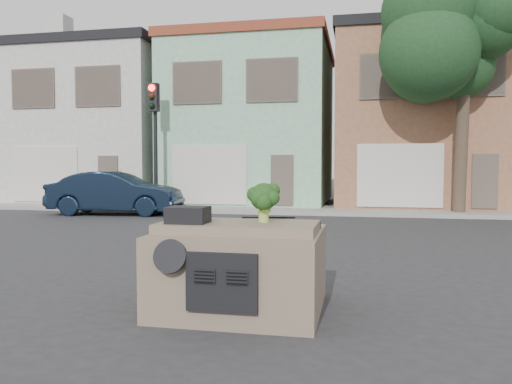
% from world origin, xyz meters
% --- Properties ---
extents(ground_plane, '(120.00, 120.00, 0.00)m').
position_xyz_m(ground_plane, '(0.00, 0.00, 0.00)').
color(ground_plane, '#303033').
rests_on(ground_plane, ground).
extents(sidewalk, '(40.00, 3.00, 0.15)m').
position_xyz_m(sidewalk, '(0.00, 10.50, 0.07)').
color(sidewalk, gray).
rests_on(sidewalk, ground).
extents(townhouse_white, '(7.20, 8.20, 7.55)m').
position_xyz_m(townhouse_white, '(-11.00, 14.50, 3.77)').
color(townhouse_white, beige).
rests_on(townhouse_white, ground).
extents(townhouse_mint, '(7.20, 8.20, 7.55)m').
position_xyz_m(townhouse_mint, '(-3.50, 14.50, 3.77)').
color(townhouse_mint, '#93C8A2').
rests_on(townhouse_mint, ground).
extents(townhouse_tan, '(7.20, 8.20, 7.55)m').
position_xyz_m(townhouse_tan, '(4.00, 14.50, 3.77)').
color(townhouse_tan, '#9A6447').
rests_on(townhouse_tan, ground).
extents(navy_sedan, '(5.01, 2.19, 1.60)m').
position_xyz_m(navy_sedan, '(-7.42, 8.00, 0.00)').
color(navy_sedan, black).
rests_on(navy_sedan, ground).
extents(traffic_signal, '(0.40, 0.40, 5.10)m').
position_xyz_m(traffic_signal, '(-6.50, 9.50, 2.55)').
color(traffic_signal, black).
rests_on(traffic_signal, ground).
extents(tree_near, '(4.40, 4.00, 8.50)m').
position_xyz_m(tree_near, '(5.00, 9.80, 4.25)').
color(tree_near, '#1C3F1F').
rests_on(tree_near, ground).
extents(car_dashboard, '(2.00, 1.80, 1.12)m').
position_xyz_m(car_dashboard, '(0.00, -3.00, 0.56)').
color(car_dashboard, '#7C6956').
rests_on(car_dashboard, ground).
extents(instrument_hump, '(0.48, 0.38, 0.20)m').
position_xyz_m(instrument_hump, '(-0.58, -3.35, 1.22)').
color(instrument_hump, black).
rests_on(instrument_hump, car_dashboard).
extents(wiper_arm, '(0.69, 0.15, 0.02)m').
position_xyz_m(wiper_arm, '(0.28, -2.62, 1.13)').
color(wiper_arm, black).
rests_on(wiper_arm, car_dashboard).
extents(broccoli, '(0.40, 0.40, 0.49)m').
position_xyz_m(broccoli, '(0.30, -3.08, 1.37)').
color(broccoli, '#1A3B14').
rests_on(broccoli, car_dashboard).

